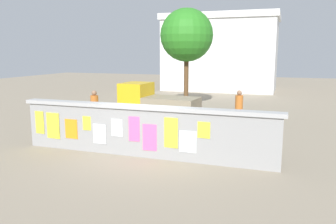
{
  "coord_description": "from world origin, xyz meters",
  "views": [
    {
      "loc": [
        4.18,
        -9.58,
        3.25
      ],
      "look_at": [
        0.19,
        1.91,
        1.12
      ],
      "focal_mm": 36.37,
      "sensor_mm": 36.0,
      "label": 1
    }
  ],
  "objects_px": {
    "bicycle_far": "(139,131)",
    "tree_roadside": "(187,35)",
    "motorcycle": "(224,125)",
    "bicycle_near": "(222,143)",
    "auto_rickshaw_truck": "(155,104)",
    "person_walking": "(95,105)",
    "person_bystander": "(239,105)"
  },
  "relations": [
    {
      "from": "bicycle_far",
      "to": "motorcycle",
      "type": "bearing_deg",
      "value": 30.25
    },
    {
      "from": "auto_rickshaw_truck",
      "to": "tree_roadside",
      "type": "height_order",
      "value": "tree_roadside"
    },
    {
      "from": "bicycle_near",
      "to": "tree_roadside",
      "type": "xyz_separation_m",
      "value": [
        -3.54,
        8.02,
        3.83
      ]
    },
    {
      "from": "person_walking",
      "to": "auto_rickshaw_truck",
      "type": "bearing_deg",
      "value": 35.55
    },
    {
      "from": "person_bystander",
      "to": "tree_roadside",
      "type": "relative_size",
      "value": 0.28
    },
    {
      "from": "person_walking",
      "to": "tree_roadside",
      "type": "distance_m",
      "value": 7.09
    },
    {
      "from": "person_bystander",
      "to": "auto_rickshaw_truck",
      "type": "bearing_deg",
      "value": -172.11
    },
    {
      "from": "bicycle_near",
      "to": "person_walking",
      "type": "distance_m",
      "value": 6.46
    },
    {
      "from": "motorcycle",
      "to": "bicycle_near",
      "type": "bearing_deg",
      "value": -81.53
    },
    {
      "from": "auto_rickshaw_truck",
      "to": "motorcycle",
      "type": "bearing_deg",
      "value": -24.19
    },
    {
      "from": "bicycle_near",
      "to": "person_walking",
      "type": "bearing_deg",
      "value": 159.89
    },
    {
      "from": "bicycle_near",
      "to": "person_bystander",
      "type": "relative_size",
      "value": 1.03
    },
    {
      "from": "bicycle_near",
      "to": "bicycle_far",
      "type": "distance_m",
      "value": 3.25
    },
    {
      "from": "motorcycle",
      "to": "person_walking",
      "type": "height_order",
      "value": "person_walking"
    },
    {
      "from": "bicycle_far",
      "to": "person_walking",
      "type": "height_order",
      "value": "person_walking"
    },
    {
      "from": "auto_rickshaw_truck",
      "to": "person_walking",
      "type": "height_order",
      "value": "auto_rickshaw_truck"
    },
    {
      "from": "motorcycle",
      "to": "tree_roadside",
      "type": "relative_size",
      "value": 0.33
    },
    {
      "from": "bicycle_near",
      "to": "person_walking",
      "type": "xyz_separation_m",
      "value": [
        -6.04,
        2.21,
        0.62
      ]
    },
    {
      "from": "bicycle_near",
      "to": "person_walking",
      "type": "relative_size",
      "value": 1.03
    },
    {
      "from": "bicycle_far",
      "to": "person_bystander",
      "type": "distance_m",
      "value": 4.93
    },
    {
      "from": "bicycle_far",
      "to": "person_walking",
      "type": "relative_size",
      "value": 1.04
    },
    {
      "from": "person_walking",
      "to": "tree_roadside",
      "type": "height_order",
      "value": "tree_roadside"
    },
    {
      "from": "person_walking",
      "to": "person_bystander",
      "type": "distance_m",
      "value": 6.36
    },
    {
      "from": "auto_rickshaw_truck",
      "to": "person_walking",
      "type": "relative_size",
      "value": 2.28
    },
    {
      "from": "motorcycle",
      "to": "person_walking",
      "type": "distance_m",
      "value": 5.73
    },
    {
      "from": "bicycle_far",
      "to": "person_walking",
      "type": "distance_m",
      "value": 3.33
    },
    {
      "from": "bicycle_far",
      "to": "tree_roadside",
      "type": "relative_size",
      "value": 0.29
    },
    {
      "from": "tree_roadside",
      "to": "bicycle_near",
      "type": "bearing_deg",
      "value": -66.2
    },
    {
      "from": "person_walking",
      "to": "tree_roadside",
      "type": "relative_size",
      "value": 0.28
    },
    {
      "from": "auto_rickshaw_truck",
      "to": "bicycle_near",
      "type": "distance_m",
      "value": 5.41
    },
    {
      "from": "bicycle_far",
      "to": "tree_roadside",
      "type": "distance_m",
      "value": 8.35
    },
    {
      "from": "bicycle_near",
      "to": "person_bystander",
      "type": "xyz_separation_m",
      "value": [
        -0.04,
        4.34,
        0.62
      ]
    }
  ]
}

